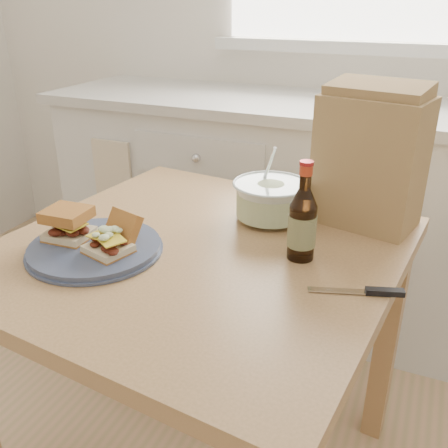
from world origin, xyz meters
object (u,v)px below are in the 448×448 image
at_px(plate, 95,248).
at_px(coleslaw_bowl, 270,201).
at_px(dining_table, 199,286).
at_px(paper_bag, 370,162).
at_px(beer_bottle, 302,223).

xyz_separation_m(plate, coleslaw_bowl, (0.32, 0.34, 0.04)).
relative_size(dining_table, coleslaw_bowl, 4.96).
bearing_deg(paper_bag, dining_table, -125.27).
bearing_deg(paper_bag, beer_bottle, -97.85).
relative_size(plate, paper_bag, 0.93).
bearing_deg(plate, paper_bag, 38.07).
distance_m(beer_bottle, paper_bag, 0.29).
bearing_deg(dining_table, coleslaw_bowl, 70.32).
distance_m(dining_table, paper_bag, 0.54).
relative_size(dining_table, paper_bag, 3.04).
bearing_deg(beer_bottle, plate, -173.18).
height_order(coleslaw_bowl, beer_bottle, beer_bottle).
relative_size(dining_table, beer_bottle, 4.36).
relative_size(coleslaw_bowl, paper_bag, 0.61).
distance_m(plate, beer_bottle, 0.49).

